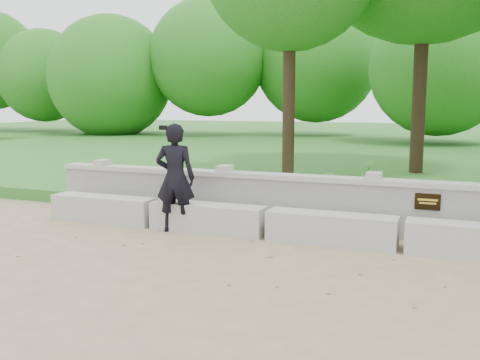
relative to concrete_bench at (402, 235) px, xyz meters
name	(u,v)px	position (x,y,z in m)	size (l,w,h in m)	color
ground	(385,295)	(0.00, -1.90, -0.22)	(80.00, 80.00, 0.00)	#9B855F
lawn	(433,159)	(0.00, 12.10, -0.10)	(40.00, 22.00, 0.25)	#266020
concrete_bench	(402,235)	(0.00, 0.00, 0.00)	(11.90, 0.45, 0.45)	#ADABA4
parapet_wall	(407,209)	(0.00, 0.70, 0.24)	(12.50, 0.35, 0.90)	#A3A09A
man_main	(175,178)	(-3.49, -0.16, 0.65)	(0.71, 0.65, 1.74)	black
shrub_a	(183,174)	(-4.72, 2.42, 0.33)	(0.32, 0.22, 0.61)	#3C8C2F
shrub_b	(327,188)	(-1.49, 1.90, 0.30)	(0.30, 0.24, 0.55)	#3C8C2F
shrub_d	(368,172)	(-1.14, 4.53, 0.29)	(0.30, 0.26, 0.53)	#3C8C2F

